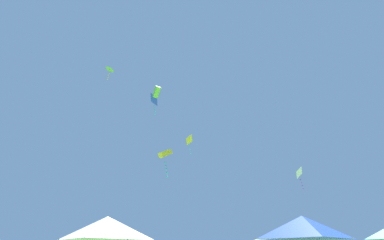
% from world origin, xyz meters
% --- Properties ---
extents(canopy_tent_white, '(3.27, 3.27, 3.50)m').
position_xyz_m(canopy_tent_white, '(-5.35, 8.03, 2.97)').
color(canopy_tent_white, '#9E9EA3').
rests_on(canopy_tent_white, ground).
extents(canopy_tent_blue, '(3.34, 3.34, 3.57)m').
position_xyz_m(canopy_tent_blue, '(4.05, 9.01, 3.03)').
color(canopy_tent_blue, '#9E9EA3').
rests_on(canopy_tent_blue, ground).
extents(kite_blue_diamond, '(1.24, 1.24, 2.67)m').
position_xyz_m(kite_blue_diamond, '(-6.62, 22.70, 18.08)').
color(kite_blue_diamond, blue).
extents(kite_yellow_box, '(1.36, 1.37, 2.96)m').
position_xyz_m(kite_yellow_box, '(-4.67, 20.11, 10.58)').
color(kite_yellow_box, yellow).
extents(kite_yellow_diamond, '(0.74, 0.75, 1.76)m').
position_xyz_m(kite_yellow_diamond, '(-2.26, 18.48, 11.29)').
color(kite_yellow_diamond, yellow).
extents(kite_white_diamond, '(1.07, 1.05, 2.45)m').
position_xyz_m(kite_white_diamond, '(10.35, 28.58, 10.63)').
color(kite_white_diamond, white).
extents(kite_lime_delta, '(1.41, 1.45, 2.54)m').
position_xyz_m(kite_lime_delta, '(-15.33, 29.20, 27.53)').
color(kite_lime_delta, '#75D138').
extents(kite_lime_box, '(0.74, 0.90, 0.90)m').
position_xyz_m(kite_lime_box, '(-4.38, 12.88, 13.29)').
color(kite_lime_box, '#75D138').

